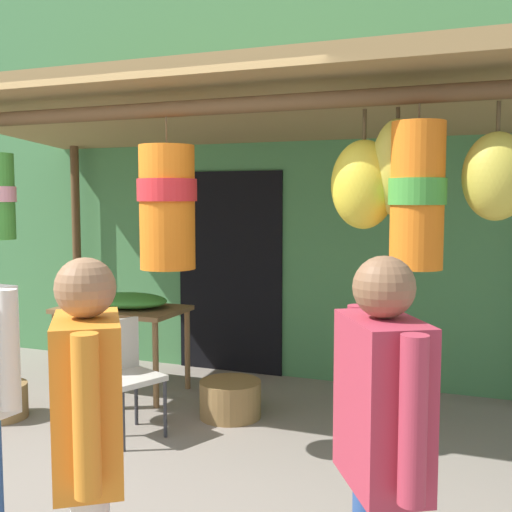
# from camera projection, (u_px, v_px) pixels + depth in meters

# --- Properties ---
(ground_plane) EXTENTS (30.00, 30.00, 0.00)m
(ground_plane) POSITION_uv_depth(u_px,v_px,m) (139.00, 464.00, 4.08)
(ground_plane) COLOR gray
(shop_facade) EXTENTS (12.42, 0.29, 4.56)m
(shop_facade) POSITION_uv_depth(u_px,v_px,m) (266.00, 142.00, 6.09)
(shop_facade) COLOR #47844C
(shop_facade) RESTS_ON ground_plane
(market_stall_canopy) EXTENTS (5.04, 2.43, 2.57)m
(market_stall_canopy) POSITION_uv_depth(u_px,v_px,m) (242.00, 131.00, 4.64)
(market_stall_canopy) COLOR brown
(market_stall_canopy) RESTS_ON ground_plane
(display_table) EXTENTS (1.11, 0.66, 0.77)m
(display_table) POSITION_uv_depth(u_px,v_px,m) (122.00, 318.00, 5.56)
(display_table) COLOR brown
(display_table) RESTS_ON ground_plane
(flower_heap_on_table) EXTENTS (0.73, 0.51, 0.13)m
(flower_heap_on_table) POSITION_uv_depth(u_px,v_px,m) (130.00, 301.00, 5.52)
(flower_heap_on_table) COLOR green
(flower_heap_on_table) RESTS_ON display_table
(folding_chair) EXTENTS (0.52, 0.52, 0.84)m
(folding_chair) POSITION_uv_depth(u_px,v_px,m) (123.00, 367.00, 4.54)
(folding_chair) COLOR beige
(folding_chair) RESTS_ON ground_plane
(wicker_basket_by_table) EXTENTS (0.49, 0.49, 0.29)m
(wicker_basket_by_table) POSITION_uv_depth(u_px,v_px,m) (230.00, 399.00, 4.94)
(wicker_basket_by_table) COLOR olive
(wicker_basket_by_table) RESTS_ON ground_plane
(wicker_basket_spare) EXTENTS (0.41, 0.41, 0.27)m
(wicker_basket_spare) POSITION_uv_depth(u_px,v_px,m) (1.00, 401.00, 4.92)
(wicker_basket_spare) COLOR olive
(wicker_basket_spare) RESTS_ON ground_plane
(customer_foreground) EXTENTS (0.41, 0.50, 1.53)m
(customer_foreground) POSITION_uv_depth(u_px,v_px,m) (89.00, 439.00, 2.16)
(customer_foreground) COLOR silver
(customer_foreground) RESTS_ON ground_plane
(passerby_at_right) EXTENTS (0.39, 0.52, 1.54)m
(passerby_at_right) POSITION_uv_depth(u_px,v_px,m) (381.00, 444.00, 2.10)
(passerby_at_right) COLOR #2D5193
(passerby_at_right) RESTS_ON ground_plane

